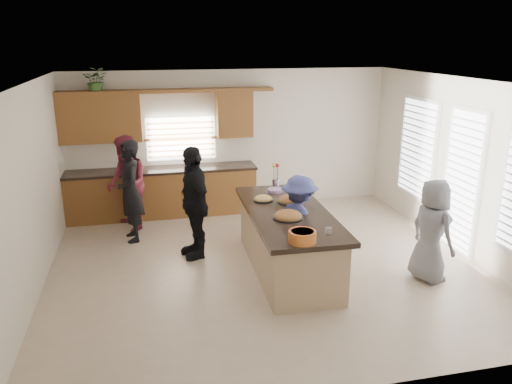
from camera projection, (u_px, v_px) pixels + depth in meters
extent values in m
plane|color=beige|center=(265.00, 265.00, 7.77)|extent=(6.50, 6.50, 0.00)
cube|color=silver|center=(231.00, 140.00, 10.15)|extent=(6.50, 0.02, 2.80)
cube|color=silver|center=(344.00, 265.00, 4.56)|extent=(6.50, 0.02, 2.80)
cube|color=silver|center=(30.00, 193.00, 6.67)|extent=(0.02, 6.00, 2.80)
cube|color=silver|center=(461.00, 167.00, 8.04)|extent=(0.02, 6.00, 2.80)
cube|color=white|center=(266.00, 82.00, 6.95)|extent=(6.50, 6.00, 0.02)
cube|color=brown|center=(163.00, 193.00, 9.85)|extent=(3.65, 0.62, 0.90)
cube|color=black|center=(162.00, 170.00, 9.71)|extent=(3.70, 0.65, 0.05)
cube|color=brown|center=(100.00, 118.00, 9.30)|extent=(1.50, 0.36, 0.90)
cube|color=brown|center=(234.00, 114.00, 9.83)|extent=(0.70, 0.36, 0.90)
cube|color=brown|center=(168.00, 91.00, 9.42)|extent=(4.05, 0.40, 0.06)
cube|color=brown|center=(181.00, 139.00, 9.88)|extent=(1.35, 0.08, 0.85)
cube|color=white|center=(417.00, 148.00, 9.24)|extent=(0.06, 1.10, 1.75)
cube|color=white|center=(461.00, 182.00, 8.01)|extent=(0.06, 0.85, 2.25)
cube|color=tan|center=(288.00, 243.00, 7.49)|extent=(1.06, 2.52, 0.88)
cube|color=black|center=(288.00, 213.00, 7.35)|extent=(1.22, 2.73, 0.07)
cube|color=black|center=(287.00, 267.00, 7.61)|extent=(0.98, 2.44, 0.08)
cylinder|color=black|center=(288.00, 217.00, 7.04)|extent=(0.44, 0.44, 0.02)
ellipsoid|color=#C3793D|center=(288.00, 216.00, 7.03)|extent=(0.39, 0.39, 0.18)
cylinder|color=black|center=(290.00, 201.00, 7.72)|extent=(0.40, 0.40, 0.02)
ellipsoid|color=#C3793D|center=(290.00, 200.00, 7.71)|extent=(0.36, 0.36, 0.16)
cylinder|color=black|center=(263.00, 200.00, 7.79)|extent=(0.31, 0.31, 0.02)
ellipsoid|color=tan|center=(263.00, 199.00, 7.78)|extent=(0.28, 0.28, 0.13)
cylinder|color=orange|center=(302.00, 236.00, 6.20)|extent=(0.35, 0.35, 0.14)
cylinder|color=beige|center=(302.00, 233.00, 6.19)|extent=(0.29, 0.29, 0.04)
cylinder|color=white|center=(329.00, 231.00, 6.43)|extent=(0.09, 0.09, 0.10)
cylinder|color=#9C7CB5|center=(275.00, 190.00, 8.25)|extent=(0.24, 0.24, 0.05)
cylinder|color=silver|center=(276.00, 183.00, 8.49)|extent=(0.13, 0.13, 0.14)
imported|color=#426F2C|center=(96.00, 81.00, 9.09)|extent=(0.50, 0.45, 0.48)
imported|color=black|center=(130.00, 191.00, 8.51)|extent=(0.52, 0.70, 1.76)
imported|color=maroon|center=(127.00, 184.00, 8.98)|extent=(0.88, 1.00, 1.75)
imported|color=black|center=(194.00, 202.00, 7.86)|extent=(0.65, 1.13, 1.81)
imported|color=#40478B|center=(299.00, 223.00, 7.45)|extent=(0.94, 1.10, 1.47)
imported|color=slate|center=(432.00, 231.00, 7.10)|extent=(0.64, 0.83, 1.52)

